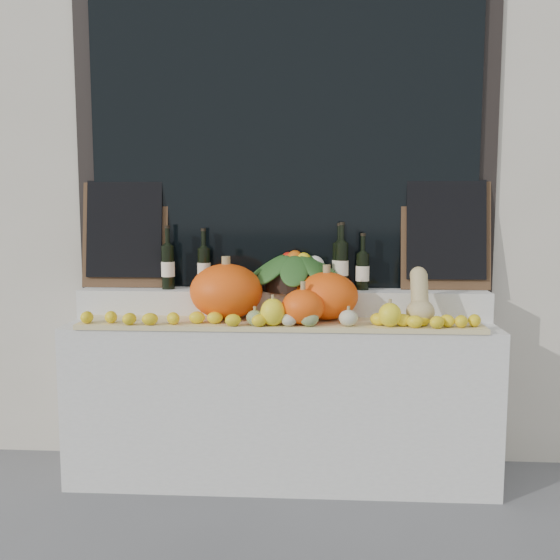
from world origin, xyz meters
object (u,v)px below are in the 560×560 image
Objects in this scene: pumpkin_left at (226,291)px; pumpkin_right at (326,296)px; butternut_squash at (420,300)px; produce_bowl at (295,270)px; wine_bottle_tall at (339,265)px.

pumpkin_left reaches higher than pumpkin_right.
produce_bowl reaches higher than butternut_squash.
pumpkin_right is at bearing 168.83° from butternut_squash.
produce_bowl is at bearing -161.17° from wine_bottle_tall.
wine_bottle_tall is (0.08, 0.26, 0.14)m from pumpkin_right.
wine_bottle_tall is at bearing 73.79° from pumpkin_right.
pumpkin_right is 0.90× the size of wine_bottle_tall.
pumpkin_left is 0.68× the size of produce_bowl.
butternut_squash is (1.02, -0.09, -0.03)m from pumpkin_left.
butternut_squash is 0.56m from wine_bottle_tall.
produce_bowl is 0.27m from wine_bottle_tall.
wine_bottle_tall is (0.25, 0.09, 0.02)m from produce_bowl.
pumpkin_right is 0.49m from butternut_squash.
butternut_squash is 0.78× the size of wine_bottle_tall.
pumpkin_right is 0.31m from wine_bottle_tall.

